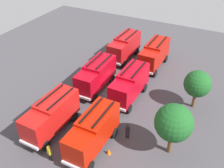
{
  "coord_description": "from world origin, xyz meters",
  "views": [
    {
      "loc": [
        24.92,
        12.65,
        20.3
      ],
      "look_at": [
        0.0,
        0.0,
        1.4
      ],
      "focal_mm": 42.07,
      "sensor_mm": 36.0,
      "label": 1
    }
  ],
  "objects_px": {
    "firefighter_2": "(128,131)",
    "firefighter_3": "(116,43)",
    "firefighter_0": "(49,153)",
    "tree_0": "(198,84)",
    "fire_truck_4": "(130,84)",
    "fire_truck_1": "(96,75)",
    "fire_truck_0": "(124,46)",
    "traffic_cone_0": "(109,151)",
    "fire_truck_5": "(93,131)",
    "tree_1": "(174,123)",
    "fire_truck_3": "(154,54)",
    "firefighter_1": "(90,73)",
    "fire_truck_2": "(51,114)"
  },
  "relations": [
    {
      "from": "fire_truck_5",
      "to": "fire_truck_3",
      "type": "bearing_deg",
      "value": -179.25
    },
    {
      "from": "fire_truck_5",
      "to": "firefighter_0",
      "type": "xyz_separation_m",
      "value": [
        3.35,
        -2.86,
        -1.13
      ]
    },
    {
      "from": "fire_truck_0",
      "to": "fire_truck_4",
      "type": "relative_size",
      "value": 1.01
    },
    {
      "from": "fire_truck_4",
      "to": "firefighter_0",
      "type": "xyz_separation_m",
      "value": [
        12.56,
        -2.73,
        -1.13
      ]
    },
    {
      "from": "firefighter_0",
      "to": "fire_truck_1",
      "type": "bearing_deg",
      "value": -151.75
    },
    {
      "from": "fire_truck_3",
      "to": "firefighter_3",
      "type": "distance_m",
      "value": 8.62
    },
    {
      "from": "fire_truck_5",
      "to": "tree_1",
      "type": "distance_m",
      "value": 7.77
    },
    {
      "from": "fire_truck_2",
      "to": "fire_truck_3",
      "type": "relative_size",
      "value": 1.0
    },
    {
      "from": "fire_truck_1",
      "to": "firefighter_3",
      "type": "xyz_separation_m",
      "value": [
        -12.31,
        -3.06,
        -1.27
      ]
    },
    {
      "from": "firefighter_2",
      "to": "tree_0",
      "type": "height_order",
      "value": "tree_0"
    },
    {
      "from": "firefighter_1",
      "to": "tree_1",
      "type": "relative_size",
      "value": 0.29
    },
    {
      "from": "tree_1",
      "to": "fire_truck_5",
      "type": "bearing_deg",
      "value": -67.77
    },
    {
      "from": "fire_truck_5",
      "to": "firefighter_1",
      "type": "bearing_deg",
      "value": -147.19
    },
    {
      "from": "fire_truck_0",
      "to": "fire_truck_2",
      "type": "xyz_separation_m",
      "value": [
        18.36,
        -0.08,
        0.0
      ]
    },
    {
      "from": "firefighter_0",
      "to": "tree_1",
      "type": "bearing_deg",
      "value": 141.23
    },
    {
      "from": "firefighter_0",
      "to": "firefighter_3",
      "type": "xyz_separation_m",
      "value": [
        -24.81,
        -5.09,
        -0.13
      ]
    },
    {
      "from": "firefighter_2",
      "to": "fire_truck_5",
      "type": "bearing_deg",
      "value": 126.7
    },
    {
      "from": "firefighter_2",
      "to": "traffic_cone_0",
      "type": "distance_m",
      "value": 3.02
    },
    {
      "from": "firefighter_1",
      "to": "fire_truck_2",
      "type": "bearing_deg",
      "value": 65.55
    },
    {
      "from": "fire_truck_2",
      "to": "tree_1",
      "type": "xyz_separation_m",
      "value": [
        -2.68,
        12.24,
        1.66
      ]
    },
    {
      "from": "tree_0",
      "to": "traffic_cone_0",
      "type": "distance_m",
      "value": 13.01
    },
    {
      "from": "fire_truck_5",
      "to": "tree_1",
      "type": "xyz_separation_m",
      "value": [
        -2.87,
        7.03,
        1.66
      ]
    },
    {
      "from": "firefighter_3",
      "to": "fire_truck_2",
      "type": "bearing_deg",
      "value": -56.97
    },
    {
      "from": "traffic_cone_0",
      "to": "fire_truck_2",
      "type": "bearing_deg",
      "value": -92.61
    },
    {
      "from": "fire_truck_2",
      "to": "tree_1",
      "type": "bearing_deg",
      "value": 103.98
    },
    {
      "from": "fire_truck_0",
      "to": "firefighter_0",
      "type": "bearing_deg",
      "value": 7.99
    },
    {
      "from": "firefighter_2",
      "to": "tree_0",
      "type": "relative_size",
      "value": 0.36
    },
    {
      "from": "fire_truck_2",
      "to": "firefighter_1",
      "type": "distance_m",
      "value": 10.98
    },
    {
      "from": "firefighter_2",
      "to": "fire_truck_4",
      "type": "bearing_deg",
      "value": 12.42
    },
    {
      "from": "fire_truck_1",
      "to": "fire_truck_2",
      "type": "height_order",
      "value": "same"
    },
    {
      "from": "fire_truck_3",
      "to": "firefighter_2",
      "type": "bearing_deg",
      "value": 10.5
    },
    {
      "from": "firefighter_1",
      "to": "traffic_cone_0",
      "type": "bearing_deg",
      "value": 94.66
    },
    {
      "from": "fire_truck_1",
      "to": "firefighter_1",
      "type": "bearing_deg",
      "value": -132.03
    },
    {
      "from": "firefighter_0",
      "to": "tree_0",
      "type": "height_order",
      "value": "tree_0"
    },
    {
      "from": "fire_truck_3",
      "to": "firefighter_0",
      "type": "relative_size",
      "value": 4.02
    },
    {
      "from": "fire_truck_1",
      "to": "firefighter_1",
      "type": "xyz_separation_m",
      "value": [
        -1.8,
        -2.04,
        -1.24
      ]
    },
    {
      "from": "fire_truck_2",
      "to": "firefighter_2",
      "type": "bearing_deg",
      "value": 109.62
    },
    {
      "from": "fire_truck_2",
      "to": "tree_0",
      "type": "height_order",
      "value": "tree_0"
    },
    {
      "from": "fire_truck_2",
      "to": "firefighter_1",
      "type": "height_order",
      "value": "fire_truck_2"
    },
    {
      "from": "fire_truck_0",
      "to": "fire_truck_3",
      "type": "height_order",
      "value": "same"
    },
    {
      "from": "fire_truck_3",
      "to": "traffic_cone_0",
      "type": "distance_m",
      "value": 18.53
    },
    {
      "from": "firefighter_0",
      "to": "firefighter_1",
      "type": "relative_size",
      "value": 1.1
    },
    {
      "from": "firefighter_2",
      "to": "traffic_cone_0",
      "type": "xyz_separation_m",
      "value": [
        2.84,
        -0.76,
        -0.66
      ]
    },
    {
      "from": "firefighter_2",
      "to": "firefighter_3",
      "type": "bearing_deg",
      "value": 19.23
    },
    {
      "from": "fire_truck_3",
      "to": "firefighter_0",
      "type": "bearing_deg",
      "value": -6.46
    },
    {
      "from": "fire_truck_2",
      "to": "tree_0",
      "type": "bearing_deg",
      "value": 132.25
    },
    {
      "from": "fire_truck_0",
      "to": "firefighter_1",
      "type": "bearing_deg",
      "value": -11.25
    },
    {
      "from": "fire_truck_5",
      "to": "firefighter_3",
      "type": "bearing_deg",
      "value": -159.14
    },
    {
      "from": "firefighter_3",
      "to": "traffic_cone_0",
      "type": "distance_m",
      "value": 23.69
    },
    {
      "from": "firefighter_2",
      "to": "traffic_cone_0",
      "type": "bearing_deg",
      "value": 155.04
    }
  ]
}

